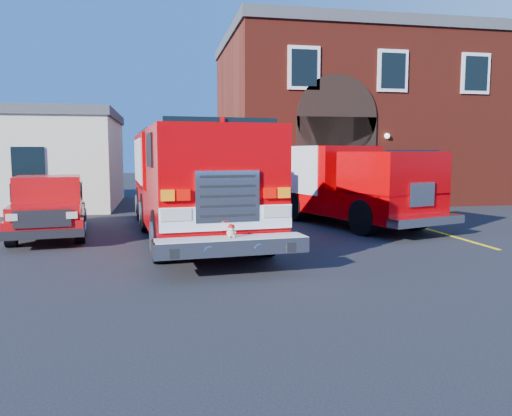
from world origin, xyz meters
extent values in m
plane|color=black|center=(0.00, 0.00, 0.00)|extent=(100.00, 100.00, 0.00)
cube|color=yellow|center=(6.50, 1.00, 0.00)|extent=(0.12, 3.00, 0.01)
cube|color=yellow|center=(6.50, 4.00, 0.00)|extent=(0.12, 3.00, 0.01)
cube|color=yellow|center=(6.50, 7.00, 0.00)|extent=(0.12, 3.00, 0.01)
cube|color=maroon|center=(9.00, 14.00, 4.00)|extent=(15.00, 10.00, 8.00)
cube|color=#45474A|center=(9.00, 14.00, 8.20)|extent=(15.20, 10.20, 0.50)
cube|color=black|center=(5.50, 8.98, 2.00)|extent=(3.60, 0.12, 4.00)
cylinder|color=black|center=(5.50, 8.98, 4.00)|extent=(3.60, 0.12, 3.60)
cube|color=black|center=(4.00, 8.95, 6.00)|extent=(1.40, 0.10, 1.80)
cube|color=black|center=(8.00, 8.95, 6.00)|extent=(1.40, 0.10, 1.80)
cube|color=black|center=(12.00, 8.95, 6.00)|extent=(1.40, 0.10, 1.80)
cube|color=beige|center=(-9.00, 13.00, 2.00)|extent=(10.00, 8.00, 4.00)
cube|color=#45474A|center=(-9.00, 13.00, 4.15)|extent=(10.20, 8.20, 0.40)
cube|color=black|center=(-7.00, 8.97, 2.00)|extent=(1.20, 0.10, 1.40)
cylinder|color=black|center=(-2.02, -0.33, 0.61)|extent=(0.49, 1.24, 1.21)
cylinder|color=black|center=(0.40, -0.11, 0.61)|extent=(0.49, 1.24, 1.21)
cube|color=#C50003|center=(-1.12, 3.30, 0.94)|extent=(3.63, 10.13, 0.99)
cube|color=#C50003|center=(-1.35, 5.82, 2.21)|extent=(3.18, 5.08, 1.76)
cube|color=#C50003|center=(-0.84, 0.11, 2.26)|extent=(3.06, 3.76, 1.65)
cube|color=black|center=(-0.72, -1.26, 2.70)|extent=(2.42, 0.30, 1.04)
cube|color=red|center=(-0.84, 0.11, 3.18)|extent=(1.79, 0.53, 0.15)
cube|color=white|center=(-0.68, -1.67, 1.16)|extent=(2.75, 0.31, 0.49)
cube|color=silver|center=(-0.68, -1.68, 1.60)|extent=(1.32, 0.18, 1.04)
cube|color=silver|center=(-0.65, -1.98, 0.64)|extent=(3.13, 0.88, 0.31)
cube|color=#B7B7BF|center=(-2.73, 5.70, 2.21)|extent=(0.40, 3.96, 1.43)
cube|color=#B7B7BF|center=(0.04, 5.95, 2.21)|extent=(0.40, 3.96, 1.43)
sphere|color=tan|center=(-0.65, -1.98, 0.88)|extent=(0.17, 0.17, 0.16)
sphere|color=tan|center=(-0.65, -1.98, 1.00)|extent=(0.14, 0.14, 0.13)
sphere|color=tan|center=(-0.70, -1.97, 1.05)|extent=(0.05, 0.05, 0.05)
sphere|color=tan|center=(-0.60, -1.96, 1.05)|extent=(0.05, 0.05, 0.05)
ellipsoid|color=red|center=(-0.65, -1.98, 1.04)|extent=(0.15, 0.15, 0.08)
cylinder|color=red|center=(-0.65, -1.99, 1.02)|extent=(0.17, 0.17, 0.01)
cylinder|color=black|center=(-5.90, 2.33, 0.39)|extent=(0.37, 0.81, 0.78)
cylinder|color=black|center=(-4.21, 2.56, 0.39)|extent=(0.37, 0.81, 0.78)
cube|color=#B10A0D|center=(-5.30, 4.22, 0.53)|extent=(2.64, 5.55, 0.44)
cube|color=#B10A0D|center=(-5.05, 2.35, 0.92)|extent=(1.96, 1.68, 0.34)
cube|color=#B10A0D|center=(-5.26, 3.93, 1.31)|extent=(2.00, 1.97, 0.97)
cube|color=#B10A0D|center=(-5.51, 5.76, 0.92)|extent=(2.04, 2.26, 0.53)
cube|color=black|center=(-4.93, 1.50, 0.44)|extent=(1.98, 0.40, 0.21)
cylinder|color=black|center=(3.98, 2.29, 0.54)|extent=(0.66, 1.14, 1.08)
cylinder|color=black|center=(6.04, 2.96, 0.54)|extent=(0.66, 1.14, 1.08)
cube|color=#C50003|center=(4.15, 5.25, 0.84)|extent=(4.78, 8.25, 0.89)
cube|color=#C50003|center=(3.69, 6.65, 1.97)|extent=(3.87, 5.44, 1.48)
cube|color=#C50003|center=(5.01, 2.63, 1.87)|extent=(3.07, 3.01, 1.28)
cube|color=#B7B7BF|center=(2.52, 6.27, 1.87)|extent=(1.32, 3.94, 1.67)
cube|color=#B7B7BF|center=(4.87, 7.04, 1.87)|extent=(1.32, 3.94, 1.67)
cube|color=silver|center=(5.45, 1.27, 0.54)|extent=(2.66, 1.25, 0.25)
camera|label=1|loc=(-2.01, -11.64, 2.50)|focal=35.00mm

